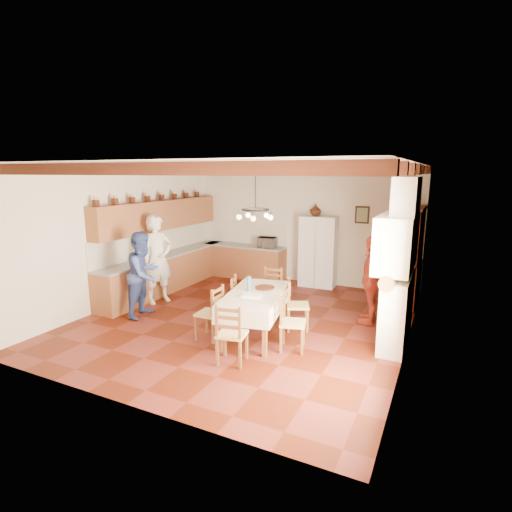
{
  "coord_description": "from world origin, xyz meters",
  "views": [
    {
      "loc": [
        3.45,
        -6.62,
        2.87
      ],
      "look_at": [
        0.1,
        0.3,
        1.25
      ],
      "focal_mm": 28.0,
      "sensor_mm": 36.0,
      "label": 1
    }
  ],
  "objects_px": {
    "chair_end_near": "(232,333)",
    "chair_right_far": "(298,304)",
    "refrigerator": "(319,251)",
    "microwave": "(267,242)",
    "chair_left_far": "(225,300)",
    "chair_left_near": "(209,312)",
    "dining_table": "(255,297)",
    "person_woman_red": "(372,279)",
    "person_man": "(158,259)",
    "chair_end_far": "(270,291)",
    "chair_right_near": "(293,322)",
    "person_woman_blue": "(144,274)",
    "hutch": "(409,257)"
  },
  "relations": [
    {
      "from": "refrigerator",
      "to": "chair_left_near",
      "type": "distance_m",
      "value": 4.22
    },
    {
      "from": "chair_left_far",
      "to": "hutch",
      "type": "bearing_deg",
      "value": 114.39
    },
    {
      "from": "chair_right_near",
      "to": "chair_right_far",
      "type": "xyz_separation_m",
      "value": [
        -0.23,
        0.86,
        0.0
      ]
    },
    {
      "from": "refrigerator",
      "to": "microwave",
      "type": "distance_m",
      "value": 1.42
    },
    {
      "from": "dining_table",
      "to": "chair_left_far",
      "type": "xyz_separation_m",
      "value": [
        -0.74,
        0.2,
        -0.23
      ]
    },
    {
      "from": "hutch",
      "to": "person_man",
      "type": "distance_m",
      "value": 5.49
    },
    {
      "from": "chair_right_near",
      "to": "person_woman_red",
      "type": "relative_size",
      "value": 0.56
    },
    {
      "from": "person_woman_red",
      "to": "microwave",
      "type": "xyz_separation_m",
      "value": [
        -3.08,
        1.98,
        0.17
      ]
    },
    {
      "from": "chair_right_far",
      "to": "person_woman_blue",
      "type": "xyz_separation_m",
      "value": [
        -3.05,
        -0.65,
        0.38
      ]
    },
    {
      "from": "refrigerator",
      "to": "chair_end_near",
      "type": "bearing_deg",
      "value": -90.59
    },
    {
      "from": "hutch",
      "to": "chair_right_far",
      "type": "relative_size",
      "value": 2.25
    },
    {
      "from": "chair_left_near",
      "to": "chair_end_far",
      "type": "distance_m",
      "value": 1.67
    },
    {
      "from": "refrigerator",
      "to": "chair_end_far",
      "type": "bearing_deg",
      "value": -97.46
    },
    {
      "from": "chair_end_far",
      "to": "person_woman_red",
      "type": "xyz_separation_m",
      "value": [
        1.93,
        0.4,
        0.38
      ]
    },
    {
      "from": "dining_table",
      "to": "microwave",
      "type": "bearing_deg",
      "value": 111.14
    },
    {
      "from": "refrigerator",
      "to": "microwave",
      "type": "xyz_separation_m",
      "value": [
        -1.4,
        -0.14,
        0.14
      ]
    },
    {
      "from": "chair_end_near",
      "to": "chair_right_far",
      "type": "bearing_deg",
      "value": -115.09
    },
    {
      "from": "refrigerator",
      "to": "person_woman_blue",
      "type": "xyz_separation_m",
      "value": [
        -2.51,
        -3.72,
        -0.03
      ]
    },
    {
      "from": "chair_right_near",
      "to": "person_woman_blue",
      "type": "height_order",
      "value": "person_woman_blue"
    },
    {
      "from": "refrigerator",
      "to": "person_woman_blue",
      "type": "relative_size",
      "value": 1.04
    },
    {
      "from": "hutch",
      "to": "chair_end_far",
      "type": "xyz_separation_m",
      "value": [
        -2.45,
        -1.85,
        -0.6
      ]
    },
    {
      "from": "chair_end_far",
      "to": "dining_table",
      "type": "bearing_deg",
      "value": -82.32
    },
    {
      "from": "chair_right_far",
      "to": "person_woman_red",
      "type": "distance_m",
      "value": 1.53
    },
    {
      "from": "chair_right_far",
      "to": "chair_left_near",
      "type": "bearing_deg",
      "value": 107.8
    },
    {
      "from": "hutch",
      "to": "chair_left_near",
      "type": "height_order",
      "value": "hutch"
    },
    {
      "from": "chair_right_far",
      "to": "person_woman_blue",
      "type": "relative_size",
      "value": 0.56
    },
    {
      "from": "chair_right_near",
      "to": "microwave",
      "type": "height_order",
      "value": "microwave"
    },
    {
      "from": "chair_left_far",
      "to": "person_woman_blue",
      "type": "bearing_deg",
      "value": -99.52
    },
    {
      "from": "chair_left_far",
      "to": "microwave",
      "type": "relative_size",
      "value": 1.99
    },
    {
      "from": "chair_end_far",
      "to": "chair_left_near",
      "type": "bearing_deg",
      "value": -108.31
    },
    {
      "from": "person_woman_red",
      "to": "microwave",
      "type": "bearing_deg",
      "value": -126.06
    },
    {
      "from": "dining_table",
      "to": "chair_end_near",
      "type": "height_order",
      "value": "chair_end_near"
    },
    {
      "from": "chair_right_far",
      "to": "chair_end_far",
      "type": "height_order",
      "value": "same"
    },
    {
      "from": "chair_end_far",
      "to": "chair_right_far",
      "type": "bearing_deg",
      "value": -36.91
    },
    {
      "from": "chair_end_far",
      "to": "person_man",
      "type": "bearing_deg",
      "value": -174.12
    },
    {
      "from": "chair_left_near",
      "to": "chair_end_near",
      "type": "distance_m",
      "value": 1.02
    },
    {
      "from": "chair_left_near",
      "to": "chair_left_far",
      "type": "xyz_separation_m",
      "value": [
        -0.09,
        0.69,
        0.0
      ]
    },
    {
      "from": "dining_table",
      "to": "chair_left_far",
      "type": "bearing_deg",
      "value": 164.78
    },
    {
      "from": "hutch",
      "to": "person_man",
      "type": "xyz_separation_m",
      "value": [
        -5.01,
        -2.23,
        -0.1
      ]
    },
    {
      "from": "hutch",
      "to": "chair_left_far",
      "type": "relative_size",
      "value": 2.25
    },
    {
      "from": "dining_table",
      "to": "person_man",
      "type": "height_order",
      "value": "person_man"
    },
    {
      "from": "person_man",
      "to": "person_woman_red",
      "type": "distance_m",
      "value": 4.56
    },
    {
      "from": "chair_left_near",
      "to": "person_man",
      "type": "relative_size",
      "value": 0.49
    },
    {
      "from": "dining_table",
      "to": "microwave",
      "type": "distance_m",
      "value": 3.77
    },
    {
      "from": "chair_end_near",
      "to": "person_man",
      "type": "bearing_deg",
      "value": -42.97
    },
    {
      "from": "chair_right_near",
      "to": "chair_end_far",
      "type": "bearing_deg",
      "value": 21.2
    },
    {
      "from": "chair_left_near",
      "to": "chair_right_near",
      "type": "xyz_separation_m",
      "value": [
        1.47,
        0.21,
        0.0
      ]
    },
    {
      "from": "hutch",
      "to": "microwave",
      "type": "xyz_separation_m",
      "value": [
        -3.6,
        0.54,
        -0.05
      ]
    },
    {
      "from": "person_man",
      "to": "person_woman_red",
      "type": "bearing_deg",
      "value": -56.92
    },
    {
      "from": "chair_right_near",
      "to": "person_woman_blue",
      "type": "bearing_deg",
      "value": 71.42
    }
  ]
}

